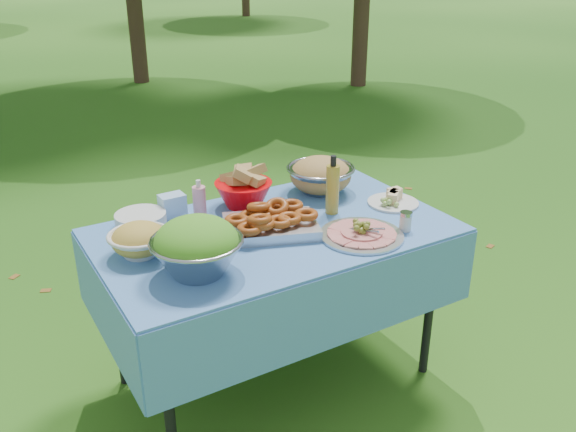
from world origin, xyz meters
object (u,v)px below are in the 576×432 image
(oil_bottle, at_px, (333,185))
(plate_stack, at_px, (141,220))
(charcuterie_platter, at_px, (362,228))
(bread_bowl, at_px, (243,188))
(salad_bowl, at_px, (197,247))
(picnic_table, at_px, (275,307))
(pasta_bowl_steel, at_px, (321,174))

(oil_bottle, bearing_deg, plate_stack, 159.61)
(plate_stack, distance_m, charcuterie_platter, 0.92)
(plate_stack, xyz_separation_m, bread_bowl, (0.47, -0.02, 0.06))
(salad_bowl, bearing_deg, picnic_table, 23.87)
(plate_stack, bearing_deg, oil_bottle, -20.39)
(charcuterie_platter, bearing_deg, pasta_bowl_steel, 75.40)
(picnic_table, distance_m, salad_bowl, 0.67)
(plate_stack, distance_m, bread_bowl, 0.48)
(picnic_table, distance_m, oil_bottle, 0.60)
(plate_stack, height_order, bread_bowl, bread_bowl)
(salad_bowl, distance_m, bread_bowl, 0.64)
(picnic_table, relative_size, pasta_bowl_steel, 4.57)
(oil_bottle, bearing_deg, picnic_table, -176.20)
(bread_bowl, height_order, charcuterie_platter, bread_bowl)
(picnic_table, bearing_deg, pasta_bowl_steel, 33.01)
(pasta_bowl_steel, xyz_separation_m, charcuterie_platter, (-0.13, -0.50, -0.05))
(pasta_bowl_steel, xyz_separation_m, oil_bottle, (-0.10, -0.24, 0.05))
(picnic_table, bearing_deg, bread_bowl, 89.09)
(bread_bowl, xyz_separation_m, charcuterie_platter, (0.26, -0.53, -0.05))
(pasta_bowl_steel, bearing_deg, plate_stack, 176.88)
(oil_bottle, bearing_deg, pasta_bowl_steel, 68.00)
(picnic_table, relative_size, oil_bottle, 5.53)
(picnic_table, xyz_separation_m, pasta_bowl_steel, (0.40, 0.26, 0.47))
(pasta_bowl_steel, height_order, oil_bottle, oil_bottle)
(picnic_table, height_order, salad_bowl, salad_bowl)
(oil_bottle, bearing_deg, bread_bowl, 137.96)
(plate_stack, relative_size, pasta_bowl_steel, 0.67)
(bread_bowl, bearing_deg, oil_bottle, -42.04)
(pasta_bowl_steel, distance_m, oil_bottle, 0.26)
(plate_stack, relative_size, oil_bottle, 0.81)
(charcuterie_platter, bearing_deg, salad_bowl, 175.24)
(picnic_table, bearing_deg, plate_stack, 146.79)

